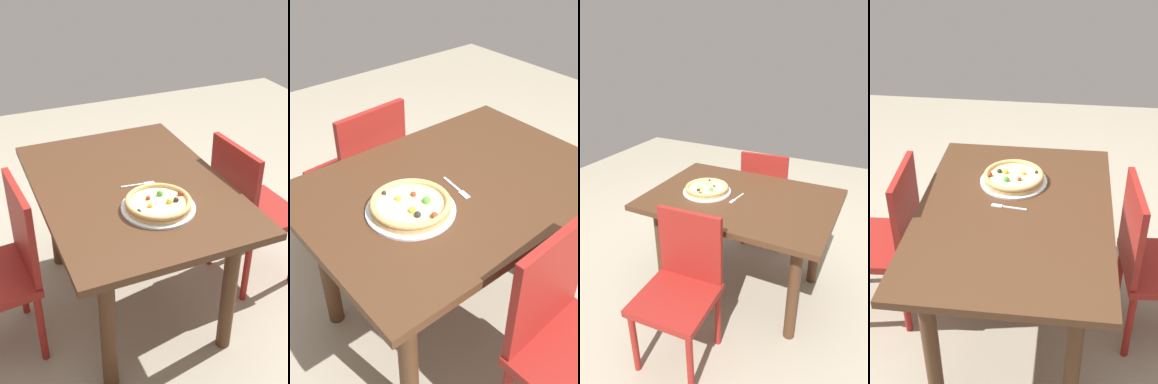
% 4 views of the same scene
% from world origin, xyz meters
% --- Properties ---
extents(ground_plane, '(6.00, 6.00, 0.00)m').
position_xyz_m(ground_plane, '(0.00, 0.00, 0.00)').
color(ground_plane, '#9E937F').
extents(dining_table, '(1.23, 0.88, 0.73)m').
position_xyz_m(dining_table, '(0.00, 0.00, 0.62)').
color(dining_table, '#472B19').
rests_on(dining_table, ground).
extents(chair_near, '(0.43, 0.43, 0.86)m').
position_xyz_m(chair_near, '(0.05, -0.65, 0.47)').
color(chair_near, maroon).
rests_on(chair_near, ground).
extents(chair_far, '(0.42, 0.42, 0.86)m').
position_xyz_m(chair_far, '(0.06, 0.65, 0.47)').
color(chair_far, maroon).
rests_on(chair_far, ground).
extents(plate, '(0.33, 0.33, 0.01)m').
position_xyz_m(plate, '(0.24, 0.03, 0.74)').
color(plate, silver).
rests_on(plate, dining_table).
extents(pizza, '(0.29, 0.29, 0.05)m').
position_xyz_m(pizza, '(0.24, 0.03, 0.76)').
color(pizza, tan).
rests_on(pizza, plate).
extents(fork, '(0.04, 0.17, 0.00)m').
position_xyz_m(fork, '(0.02, 0.04, 0.73)').
color(fork, silver).
rests_on(fork, dining_table).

